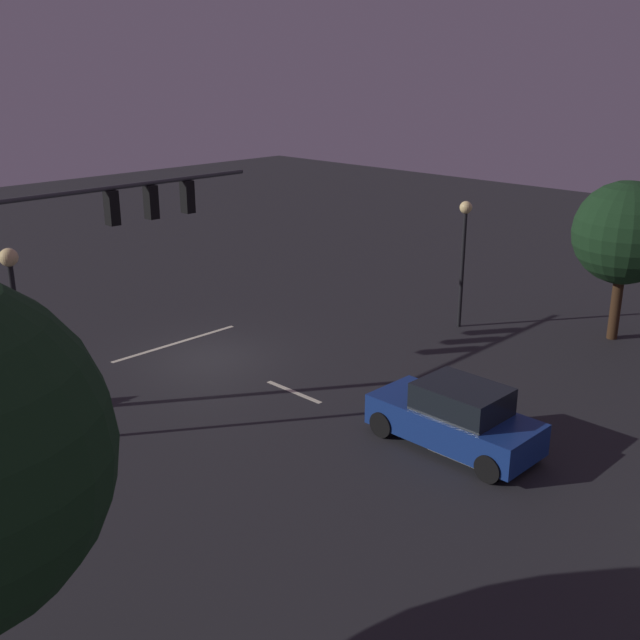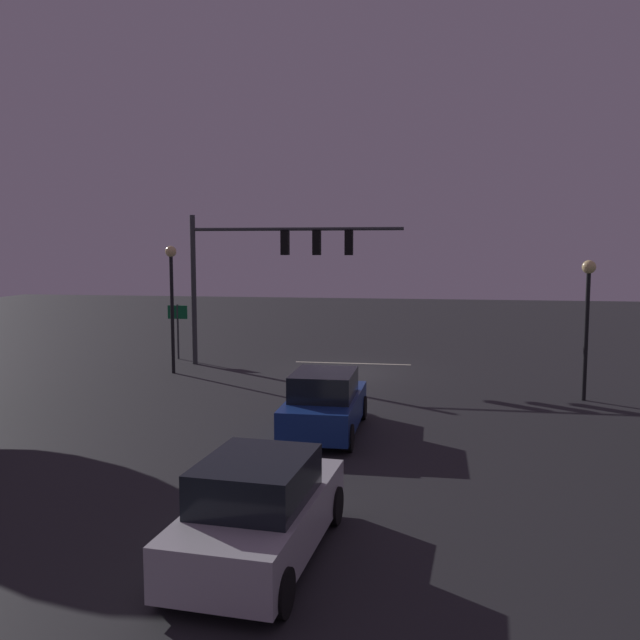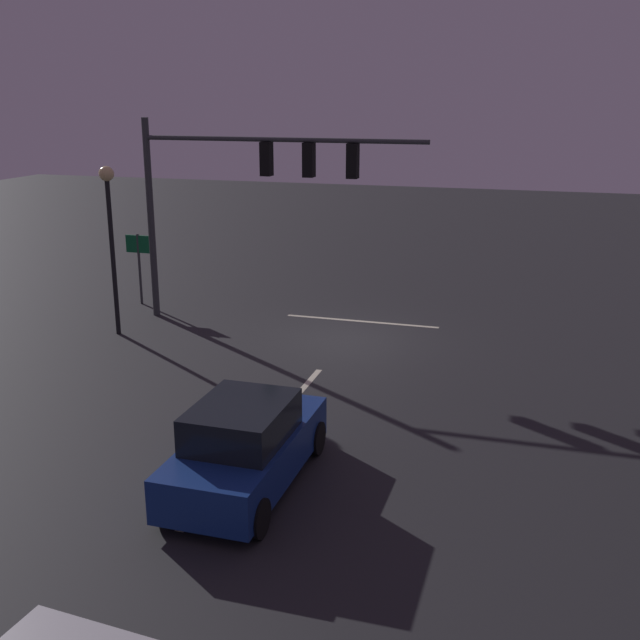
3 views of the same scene
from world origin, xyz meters
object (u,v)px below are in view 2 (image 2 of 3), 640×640
at_px(car_distant, 260,511).
at_px(street_lamp_left_kerb, 588,302).
at_px(street_lamp_right_kerb, 172,285).
at_px(route_sign, 178,320).
at_px(traffic_signal_assembly, 270,257).
at_px(car_approaching, 325,404).

distance_m(car_distant, street_lamp_left_kerb, 15.09).
relative_size(street_lamp_right_kerb, route_sign, 2.05).
xyz_separation_m(car_distant, route_sign, (8.49, -18.58, 0.98)).
height_order(car_distant, route_sign, route_sign).
height_order(traffic_signal_assembly, car_distant, traffic_signal_assembly).
height_order(street_lamp_left_kerb, route_sign, street_lamp_left_kerb).
distance_m(car_approaching, street_lamp_left_kerb, 9.69).
xyz_separation_m(street_lamp_left_kerb, street_lamp_right_kerb, (15.09, -2.48, 0.29)).
height_order(street_lamp_right_kerb, route_sign, street_lamp_right_kerb).
xyz_separation_m(car_approaching, street_lamp_left_kerb, (-7.78, -5.24, 2.45)).
height_order(traffic_signal_assembly, street_lamp_right_kerb, traffic_signal_assembly).
relative_size(car_approaching, street_lamp_right_kerb, 0.87).
height_order(street_lamp_left_kerb, street_lamp_right_kerb, street_lamp_right_kerb).
xyz_separation_m(street_lamp_left_kerb, route_sign, (16.16, -5.82, -1.47)).
bearing_deg(traffic_signal_assembly, car_approaching, 111.25).
relative_size(traffic_signal_assembly, car_distant, 2.00).
bearing_deg(street_lamp_right_kerb, car_approaching, 133.44).
bearing_deg(car_approaching, route_sign, -52.84).
bearing_deg(car_distant, car_approaching, -89.17).
bearing_deg(traffic_signal_assembly, street_lamp_left_kerb, 157.96).
xyz_separation_m(traffic_signal_assembly, route_sign, (4.51, -1.11, -2.83)).
distance_m(car_distant, route_sign, 20.46).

